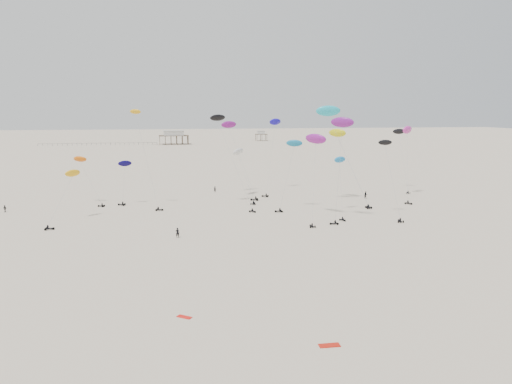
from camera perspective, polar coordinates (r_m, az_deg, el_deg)
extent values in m
plane|color=beige|center=(215.54, -5.60, 2.89)|extent=(900.00, 900.00, 0.00)
cube|color=brown|center=(363.89, -9.38, 6.37)|extent=(21.00, 13.00, 0.30)
cube|color=silver|center=(363.81, -9.39, 6.65)|extent=(14.00, 8.40, 3.20)
cube|color=#B2B2AD|center=(363.74, -9.40, 6.92)|extent=(15.00, 9.00, 0.30)
cube|color=brown|center=(401.70, 0.60, 6.62)|extent=(9.00, 7.00, 0.30)
cube|color=silver|center=(401.64, 0.60, 6.81)|extent=(5.60, 4.20, 2.40)
cube|color=#B2B2AD|center=(401.59, 0.60, 7.00)|extent=(6.00, 4.50, 0.30)
cube|color=black|center=(366.52, -17.55, 5.35)|extent=(80.00, 0.10, 0.10)
cylinder|color=gray|center=(122.76, -2.46, 3.25)|extent=(0.03, 0.03, 25.39)
ellipsoid|color=black|center=(128.19, -4.41, 8.47)|extent=(4.80, 3.54, 2.16)
cylinder|color=gray|center=(115.20, 15.31, 1.23)|extent=(0.03, 0.03, 18.03)
ellipsoid|color=black|center=(118.65, 14.54, 5.51)|extent=(3.35, 1.98, 1.57)
cylinder|color=gray|center=(131.61, -14.91, 0.86)|extent=(0.03, 0.03, 9.49)
ellipsoid|color=#0B0548|center=(131.96, -14.76, 3.18)|extent=(3.64, 1.88, 1.68)
cylinder|color=gray|center=(115.99, 9.72, 0.35)|extent=(0.03, 0.03, 16.52)
ellipsoid|color=#1B83CF|center=(121.30, 9.56, 3.68)|extent=(3.70, 2.50, 1.71)
cylinder|color=gray|center=(141.12, 16.96, 2.89)|extent=(0.03, 0.03, 23.25)
ellipsoid|color=#D632AA|center=(148.42, 16.90, 6.82)|extent=(5.12, 4.57, 2.50)
cylinder|color=gray|center=(155.52, 16.48, 3.33)|extent=(0.03, 0.03, 19.35)
ellipsoid|color=black|center=(159.87, 16.02, 6.68)|extent=(3.97, 1.74, 1.87)
cylinder|color=gray|center=(131.51, 10.95, 2.55)|extent=(0.03, 0.03, 22.08)
ellipsoid|color=yellow|center=(136.91, 9.28, 6.69)|extent=(4.77, 5.05, 2.52)
cylinder|color=gray|center=(113.68, -21.36, -0.87)|extent=(0.03, 0.03, 14.54)
ellipsoid|color=yellow|center=(118.10, -20.23, 2.04)|extent=(3.71, 3.56, 1.86)
cylinder|color=gray|center=(108.51, 6.62, 1.14)|extent=(0.03, 0.03, 20.14)
ellipsoid|color=#971B99|center=(113.77, 6.84, 6.06)|extent=(5.26, 6.08, 2.87)
cylinder|color=gray|center=(133.82, -18.38, 1.02)|extent=(0.03, 0.03, 13.44)
ellipsoid|color=orange|center=(136.90, -19.47, 3.58)|extent=(4.13, 3.16, 1.90)
cylinder|color=gray|center=(145.84, 1.67, 3.91)|extent=(0.03, 0.03, 24.77)
ellipsoid|color=#1A0EBD|center=(153.09, 2.20, 8.03)|extent=(4.83, 3.84, 2.28)
cylinder|color=gray|center=(124.82, -12.34, 3.56)|extent=(0.03, 0.03, 24.26)
ellipsoid|color=#F6AE14|center=(128.23, -13.62, 8.93)|extent=(3.25, 2.57, 1.50)
cylinder|color=gray|center=(120.26, 3.54, 1.69)|extent=(0.03, 0.03, 16.13)
ellipsoid|color=#1675A5|center=(122.40, 4.40, 5.59)|extent=(4.25, 2.87, 1.97)
cylinder|color=gray|center=(139.24, -1.69, 3.53)|extent=(0.03, 0.03, 23.94)
ellipsoid|color=#831781|center=(145.52, -3.13, 7.71)|extent=(5.16, 3.30, 2.40)
cylinder|color=gray|center=(128.38, 10.44, 3.67)|extent=(0.03, 0.03, 25.86)
ellipsoid|color=#1CBCD7|center=(132.15, 8.25, 9.16)|extent=(6.63, 2.86, 3.22)
cylinder|color=gray|center=(134.24, -1.20, 1.68)|extent=(0.03, 0.03, 18.31)
ellipsoid|color=silver|center=(140.62, -2.05, 4.62)|extent=(4.89, 5.50, 2.58)
cylinder|color=gray|center=(108.32, 9.39, 2.10)|extent=(0.03, 0.03, 20.71)
ellipsoid|color=#7F198A|center=(110.57, 9.84, 7.87)|extent=(5.22, 4.87, 2.59)
imported|color=black|center=(96.43, -8.95, -5.16)|extent=(0.91, 0.71, 2.25)
imported|color=black|center=(140.40, 12.42, -0.72)|extent=(1.15, 0.70, 2.31)
imported|color=black|center=(132.95, -26.75, -2.06)|extent=(1.32, 1.17, 1.98)
imported|color=black|center=(148.35, -4.72, 0.00)|extent=(0.76, 0.55, 2.00)
cube|color=red|center=(54.13, 8.39, -16.99)|extent=(2.23, 0.96, 0.08)
cube|color=red|center=(60.67, -8.19, -13.98)|extent=(1.86, 1.64, 0.07)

